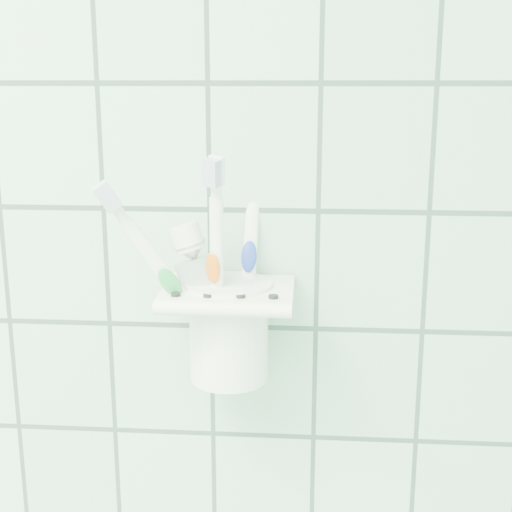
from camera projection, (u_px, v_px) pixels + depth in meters
The scene contains 6 objects.
holder_bracket at pixel (229, 295), 0.68m from camera, with size 0.12×0.10×0.04m.
cup at pixel (229, 327), 0.69m from camera, with size 0.08×0.08×0.10m.
toothbrush_pink at pixel (235, 260), 0.66m from camera, with size 0.11×0.05×0.21m.
toothbrush_blue at pixel (242, 262), 0.67m from camera, with size 0.02×0.07×0.22m.
toothbrush_orange at pixel (215, 260), 0.68m from camera, with size 0.03×0.05×0.22m.
toothpaste_tube at pixel (232, 287), 0.67m from camera, with size 0.07×0.04×0.16m.
Camera 1 is at (0.74, 0.51, 1.50)m, focal length 50.00 mm.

